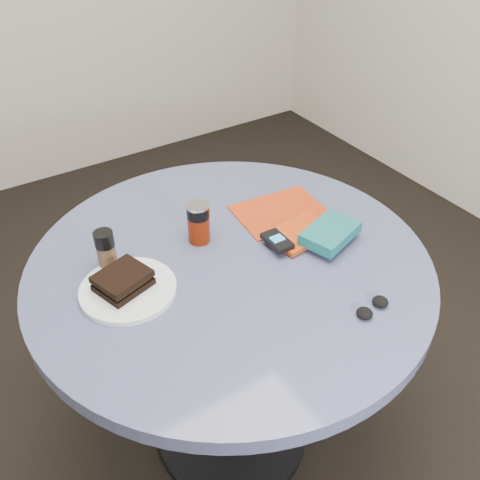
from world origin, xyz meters
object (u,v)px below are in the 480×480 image
mp3_player (277,241)px  headphones (372,307)px  sandwich (123,280)px  soda_can (199,223)px  table (231,307)px  red_book (300,233)px  magazine (280,212)px  pepper_grinder (106,250)px  plate (128,290)px  novel (330,233)px

mp3_player → headphones: bearing=-81.0°
sandwich → soda_can: 0.25m
table → red_book: 0.27m
sandwich → magazine: 0.50m
magazine → pepper_grinder: bearing=-178.1°
magazine → table: bearing=-150.5°
headphones → plate: bearing=141.0°
pepper_grinder → novel: (0.51, -0.21, -0.02)m
plate → soda_can: size_ratio=2.04×
novel → plate: bearing=149.7°
table → mp3_player: (0.12, -0.03, 0.19)m
magazine → mp3_player: size_ratio=2.85×
headphones → soda_can: bearing=114.2°
soda_can → headphones: (0.19, -0.43, -0.04)m
soda_can → red_book: size_ratio=0.66×
plate → table: bearing=-6.1°
sandwich → headphones: 0.56m
table → mp3_player: 0.23m
soda_can → magazine: (0.25, -0.01, -0.05)m
mp3_player → novel: bearing=-23.1°
novel → mp3_player: novel is taller
soda_can → mp3_player: size_ratio=1.28×
plate → magazine: plate is taller
pepper_grinder → mp3_player: 0.42m
sandwich → red_book: sandwich is taller
table → sandwich: (-0.26, 0.03, 0.20)m
plate → novel: (0.51, -0.11, 0.03)m
soda_can → pepper_grinder: bearing=175.0°
novel → sandwich: bearing=149.2°
sandwich → headphones: size_ratio=1.42×
pepper_grinder → headphones: bearing=-46.3°
table → magazine: bearing=24.0°
table → plate: (-0.26, 0.03, 0.17)m
sandwich → pepper_grinder: size_ratio=1.28×
pepper_grinder → plate: bearing=-87.4°
table → soda_can: bearing=101.6°
plate → mp3_player: (0.38, -0.05, 0.02)m
sandwich → mp3_player: (0.39, -0.06, -0.01)m
soda_can → pepper_grinder: (-0.24, 0.02, -0.00)m
red_book → novel: bearing=-62.3°
pepper_grinder → headphones: 0.63m
plate → headphones: 0.55m
table → magazine: size_ratio=4.11×
soda_can → novel: 0.34m
sandwich → red_book: (0.47, -0.05, -0.02)m
soda_can → mp3_player: bearing=-43.1°
pepper_grinder → red_book: bearing=-17.7°
magazine → mp3_player: (-0.10, -0.13, 0.02)m
magazine → headphones: 0.43m
plate → pepper_grinder: size_ratio=2.09×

